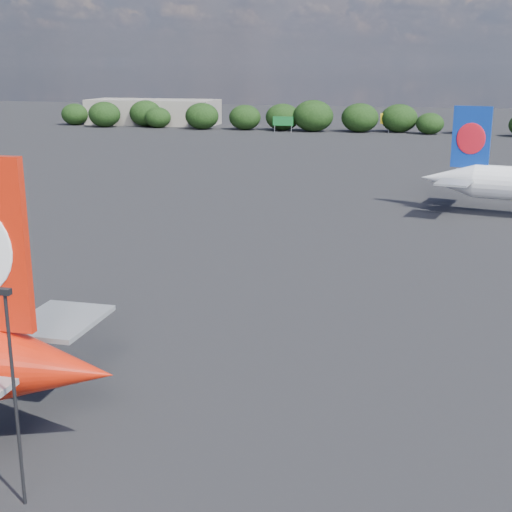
# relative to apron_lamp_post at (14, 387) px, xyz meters

# --- Properties ---
(ground) EXTENTS (500.00, 500.00, 0.00)m
(ground) POSITION_rel_apron_lamp_post_xyz_m (-9.19, 64.34, -5.85)
(ground) COLOR black
(ground) RESTS_ON ground
(apron_lamp_post) EXTENTS (0.55, 0.30, 10.42)m
(apron_lamp_post) POSITION_rel_apron_lamp_post_xyz_m (0.00, 0.00, 0.00)
(apron_lamp_post) COLOR black
(apron_lamp_post) RESTS_ON ground
(terminal_building) EXTENTS (42.00, 16.00, 8.00)m
(terminal_building) POSITION_rel_apron_lamp_post_xyz_m (-74.19, 196.34, -1.85)
(terminal_building) COLOR gray
(terminal_building) RESTS_ON ground
(highway_sign) EXTENTS (6.00, 0.30, 4.50)m
(highway_sign) POSITION_rel_apron_lamp_post_xyz_m (-27.19, 180.34, -2.73)
(highway_sign) COLOR #136228
(highway_sign) RESTS_ON ground
(billboard_yellow) EXTENTS (5.00, 0.30, 5.50)m
(billboard_yellow) POSITION_rel_apron_lamp_post_xyz_m (2.81, 186.34, -1.98)
(billboard_yellow) COLOR yellow
(billboard_yellow) RESTS_ON ground
(horizon_treeline) EXTENTS (202.24, 14.64, 9.15)m
(horizon_treeline) POSITION_rel_apron_lamp_post_xyz_m (-8.87, 184.90, -2.04)
(horizon_treeline) COLOR black
(horizon_treeline) RESTS_ON ground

